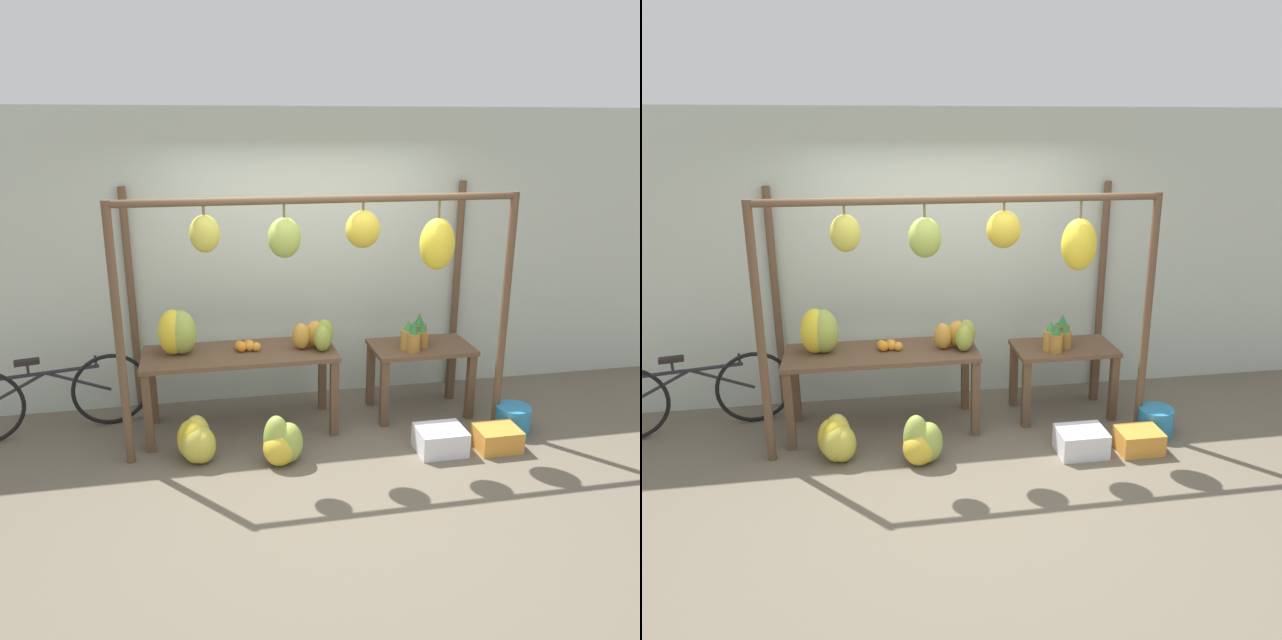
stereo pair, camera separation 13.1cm
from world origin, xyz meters
TOP-DOWN VIEW (x-y plane):
  - ground_plane at (0.00, 0.00)m, footprint 20.00×20.00m
  - shop_wall_back at (0.00, 1.58)m, footprint 8.00×0.08m
  - stall_awning at (0.13, 0.60)m, footprint 3.26×1.21m
  - display_table_main at (-0.65, 0.87)m, footprint 1.68×0.65m
  - display_table_side at (1.03, 0.91)m, footprint 0.93×0.56m
  - banana_pile_on_table at (-1.18, 0.92)m, footprint 0.43×0.38m
  - orange_pile at (-0.59, 0.90)m, footprint 0.22×0.16m
  - pineapple_cluster at (0.95, 0.86)m, footprint 0.28×0.32m
  - banana_pile_ground_left at (-1.06, 0.36)m, footprint 0.40×0.39m
  - banana_pile_ground_right at (-0.38, 0.19)m, footprint 0.41×0.35m
  - fruit_crate_white at (0.95, 0.13)m, footprint 0.40×0.32m
  - blue_bucket at (1.72, 0.35)m, footprint 0.30×0.30m
  - parked_bicycle at (-2.33, 1.08)m, footprint 1.70×0.38m
  - papaya_pile at (0.02, 0.84)m, footprint 0.43×0.34m
  - fruit_crate_purple at (1.44, 0.09)m, footprint 0.36×0.29m

SIDE VIEW (x-z plane):
  - ground_plane at x=0.00m, z-range 0.00..0.00m
  - fruit_crate_purple at x=1.44m, z-range 0.00..0.19m
  - fruit_crate_white at x=0.95m, z-range 0.00..0.21m
  - blue_bucket at x=1.72m, z-range 0.00..0.25m
  - banana_pile_ground_right at x=-0.38m, z-range -0.03..0.38m
  - banana_pile_ground_left at x=-1.06m, z-range -0.02..0.37m
  - parked_bicycle at x=-2.33m, z-range 0.00..0.72m
  - display_table_side at x=1.03m, z-range 0.19..0.86m
  - display_table_main at x=-0.65m, z-range 0.26..1.00m
  - orange_pile at x=-0.59m, z-range 0.74..0.83m
  - pineapple_cluster at x=0.95m, z-range 0.64..0.94m
  - papaya_pile at x=0.02m, z-range 0.74..0.98m
  - banana_pile_on_table at x=-1.18m, z-range 0.74..1.14m
  - shop_wall_back at x=0.00m, z-range 0.00..2.80m
  - stall_awning at x=0.13m, z-range 0.53..2.66m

